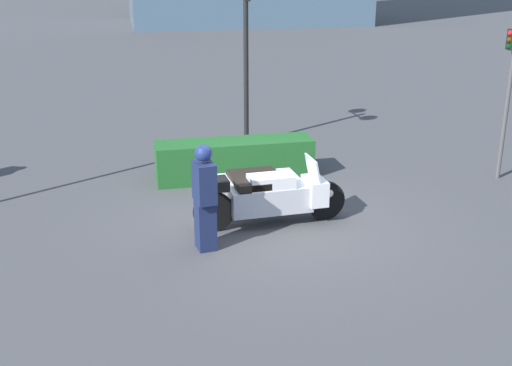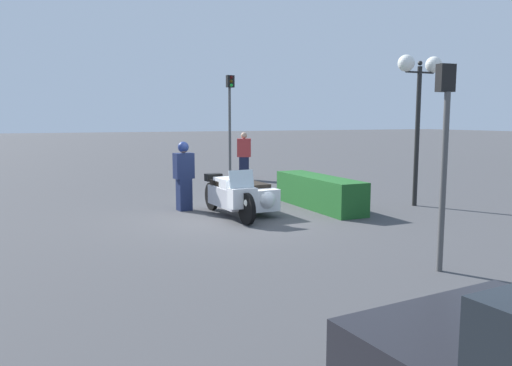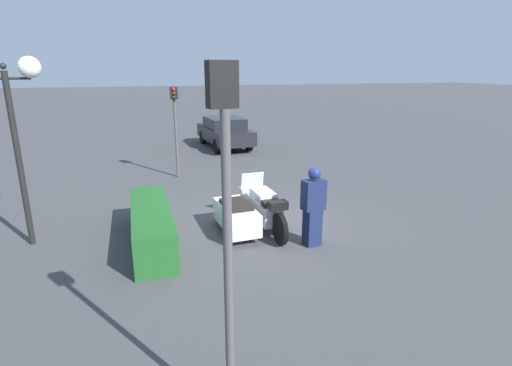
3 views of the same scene
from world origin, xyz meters
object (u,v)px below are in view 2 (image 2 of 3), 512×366
police_motorcycle (243,196)px  traffic_light_near (444,135)px  officer_rider (184,174)px  twin_lamp_post (419,83)px  pedestrian_bystander (244,156)px  traffic_light_far (230,115)px  hedge_bush_curbside (319,192)px

police_motorcycle → traffic_light_near: 5.55m
officer_rider → twin_lamp_post: size_ratio=0.44×
traffic_light_near → police_motorcycle: bearing=14.7°
pedestrian_bystander → traffic_light_near: bearing=18.0°
twin_lamp_post → traffic_light_near: (4.64, -3.67, -1.17)m
traffic_light_far → hedge_bush_curbside: bearing=-1.2°
twin_lamp_post → pedestrian_bystander: (-7.11, -1.93, -2.32)m
twin_lamp_post → traffic_light_far: size_ratio=1.04×
hedge_bush_curbside → pedestrian_bystander: bearing=174.9°
police_motorcycle → officer_rider: (-1.24, -1.09, 0.44)m
officer_rider → traffic_light_near: (6.47, 2.11, 1.13)m
police_motorcycle → officer_rider: officer_rider is taller
hedge_bush_curbside → traffic_light_near: size_ratio=1.06×
officer_rider → hedge_bush_curbside: bearing=-116.2°
hedge_bush_curbside → traffic_light_near: bearing=-12.2°
officer_rider → traffic_light_near: 6.90m
traffic_light_far → pedestrian_bystander: (-1.46, 1.12, -1.53)m
officer_rider → traffic_light_near: traffic_light_near is taller
officer_rider → traffic_light_near: bearing=-170.0°
officer_rider → hedge_bush_curbside: (1.07, 3.28, -0.51)m
pedestrian_bystander → officer_rider: bearing=-9.6°
police_motorcycle → hedge_bush_curbside: (-0.16, 2.19, -0.07)m
officer_rider → traffic_light_far: (-3.83, 2.73, 1.52)m
police_motorcycle → pedestrian_bystander: (-6.52, 2.76, 0.42)m
officer_rider → pedestrian_bystander: 6.54m
officer_rider → twin_lamp_post: 6.48m
police_motorcycle → officer_rider: bearing=-141.7°
traffic_light_near → pedestrian_bystander: size_ratio=1.72×
hedge_bush_curbside → pedestrian_bystander: size_ratio=1.83×
twin_lamp_post → pedestrian_bystander: size_ratio=2.18×
pedestrian_bystander → hedge_bush_curbside: bearing=21.3°
hedge_bush_curbside → traffic_light_near: traffic_light_near is taller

